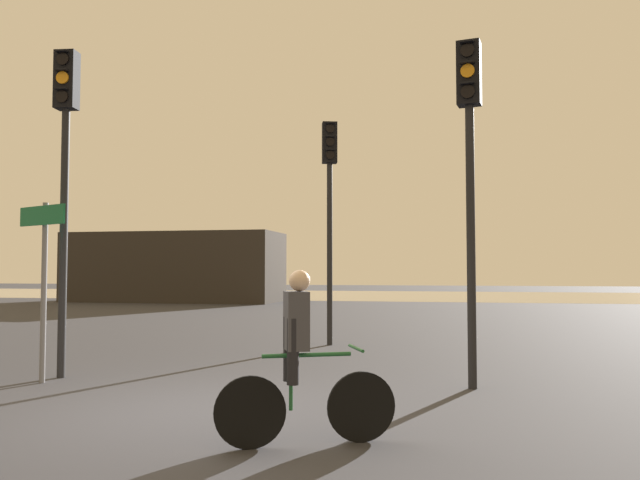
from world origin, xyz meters
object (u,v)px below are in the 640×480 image
at_px(traffic_light_near_left, 65,151).
at_px(traffic_light_near_right, 470,147).
at_px(cyclist, 300,356).
at_px(traffic_light_center, 330,191).
at_px(distant_building, 175,267).
at_px(direction_sign_post, 43,265).

relative_size(traffic_light_near_left, traffic_light_near_right, 1.04).
relative_size(traffic_light_near_right, cyclist, 2.97).
height_order(traffic_light_near_left, traffic_light_center, traffic_light_near_left).
bearing_deg(traffic_light_center, traffic_light_near_left, 39.94).
xyz_separation_m(traffic_light_center, cyclist, (1.16, -7.65, -2.53)).
distance_m(traffic_light_near_right, traffic_light_center, 5.31).
relative_size(distant_building, direction_sign_post, 4.20).
relative_size(traffic_light_near_right, direction_sign_post, 1.85).
xyz_separation_m(traffic_light_near_right, direction_sign_post, (-6.06, -0.79, -1.63)).
height_order(traffic_light_near_right, direction_sign_post, traffic_light_near_right).
xyz_separation_m(distant_building, cyclist, (12.52, -24.54, -0.95)).
xyz_separation_m(traffic_light_near_left, direction_sign_post, (-0.01, -0.46, -1.74)).
relative_size(traffic_light_near_left, traffic_light_center, 1.03).
bearing_deg(distant_building, traffic_light_center, -56.07).
bearing_deg(traffic_light_near_right, traffic_light_center, -47.55).
xyz_separation_m(traffic_light_near_right, traffic_light_center, (-2.83, 4.49, 0.03)).
xyz_separation_m(direction_sign_post, cyclist, (4.39, -2.37, -0.88)).
height_order(traffic_light_near_left, traffic_light_near_right, traffic_light_near_left).
relative_size(traffic_light_near_left, direction_sign_post, 1.92).
height_order(distant_building, direction_sign_post, distant_building).
bearing_deg(direction_sign_post, distant_building, -46.68).
bearing_deg(traffic_light_near_left, traffic_light_center, -129.95).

